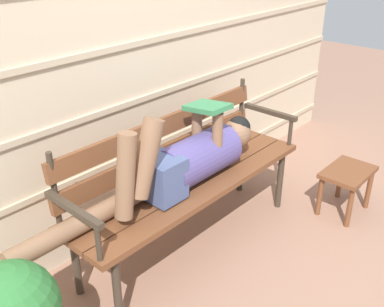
{
  "coord_description": "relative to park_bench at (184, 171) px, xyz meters",
  "views": [
    {
      "loc": [
        -1.77,
        -1.53,
        1.85
      ],
      "look_at": [
        0.0,
        0.05,
        0.66
      ],
      "focal_mm": 42.35,
      "sensor_mm": 36.0,
      "label": 1
    }
  ],
  "objects": [
    {
      "name": "footstool",
      "position": [
        1.01,
        -0.62,
        -0.25
      ],
      "size": [
        0.4,
        0.28,
        0.33
      ],
      "color": "brown",
      "rests_on": "ground"
    },
    {
      "name": "ground_plane",
      "position": [
        0.0,
        -0.12,
        -0.51
      ],
      "size": [
        12.0,
        12.0,
        0.0
      ],
      "primitive_type": "plane",
      "color": "#936B56"
    },
    {
      "name": "house_siding",
      "position": [
        0.0,
        0.42,
        0.72
      ],
      "size": [
        4.83,
        0.08,
        2.46
      ],
      "color": "beige",
      "rests_on": "ground"
    },
    {
      "name": "reclining_person",
      "position": [
        -0.08,
        -0.07,
        0.12
      ],
      "size": [
        1.69,
        0.27,
        0.54
      ],
      "color": "#514784"
    },
    {
      "name": "park_bench",
      "position": [
        0.0,
        0.0,
        0.0
      ],
      "size": [
        1.71,
        0.47,
        0.88
      ],
      "color": "brown",
      "rests_on": "ground"
    }
  ]
}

